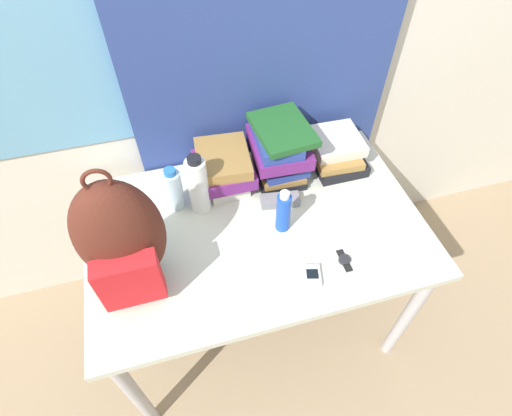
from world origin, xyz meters
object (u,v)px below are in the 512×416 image
object	(u,v)px
sports_bottle	(198,185)
water_bottle	(174,189)
backpack	(121,239)
book_stack_center	(279,149)
sunglasses_case	(280,200)
sunscreen_bottle	(283,212)
book_stack_left	(224,168)
wristwatch	(344,260)
book_stack_right	(335,150)
cell_phone	(312,275)

from	to	relation	value
sports_bottle	water_bottle	bearing A→B (deg)	158.41
backpack	book_stack_center	world-z (taller)	backpack
sports_bottle	sunglasses_case	size ratio (longest dim) A/B	1.65
book_stack_center	water_bottle	world-z (taller)	book_stack_center
sunscreen_bottle	sunglasses_case	world-z (taller)	sunscreen_bottle
sunscreen_bottle	sunglasses_case	size ratio (longest dim) A/B	1.20
book_stack_center	water_bottle	size ratio (longest dim) A/B	1.50
book_stack_center	sunscreen_bottle	size ratio (longest dim) A/B	1.53
book_stack_left	sunglasses_case	size ratio (longest dim) A/B	1.59
book_stack_left	wristwatch	bearing A→B (deg)	-56.37
sports_bottle	book_stack_center	bearing A→B (deg)	16.95
book_stack_right	water_bottle	distance (m)	0.68
backpack	wristwatch	size ratio (longest dim) A/B	5.37
book_stack_center	book_stack_right	xyz separation A→B (m)	(0.25, -0.00, -0.07)
sunscreen_bottle	wristwatch	distance (m)	0.27
water_bottle	sports_bottle	size ratio (longest dim) A/B	0.74
backpack	cell_phone	distance (m)	0.62
water_bottle	sports_bottle	world-z (taller)	sports_bottle
book_stack_center	wristwatch	xyz separation A→B (m)	(0.09, -0.48, -0.12)
sports_bottle	sunscreen_bottle	distance (m)	0.32
water_bottle	cell_phone	xyz separation A→B (m)	(0.39, -0.44, -0.08)
sports_bottle	sunscreen_bottle	world-z (taller)	sports_bottle
cell_phone	book_stack_left	bearing A→B (deg)	110.27
book_stack_center	sunglasses_case	size ratio (longest dim) A/B	1.84
book_stack_center	sunglasses_case	bearing A→B (deg)	-104.84
book_stack_left	sunglasses_case	world-z (taller)	book_stack_left
sunglasses_case	backpack	bearing A→B (deg)	-162.93
book_stack_center	book_stack_right	bearing A→B (deg)	-0.26
sunscreen_bottle	cell_phone	size ratio (longest dim) A/B	2.02
book_stack_right	wristwatch	xyz separation A→B (m)	(-0.16, -0.48, -0.05)
backpack	book_stack_left	world-z (taller)	backpack
book_stack_center	sports_bottle	xyz separation A→B (m)	(-0.34, -0.10, -0.00)
book_stack_left	sports_bottle	world-z (taller)	sports_bottle
book_stack_center	water_bottle	bearing A→B (deg)	-170.90
sports_bottle	sunscreen_bottle	xyz separation A→B (m)	(0.27, -0.18, -0.04)
sunscreen_bottle	cell_phone	distance (m)	0.24
wristwatch	book_stack_center	bearing A→B (deg)	100.56
sunglasses_case	cell_phone	bearing A→B (deg)	-89.32
sports_bottle	book_stack_right	bearing A→B (deg)	9.90
book_stack_center	wristwatch	world-z (taller)	book_stack_center
water_bottle	wristwatch	world-z (taller)	water_bottle
cell_phone	sunglasses_case	distance (m)	0.34
book_stack_right	sunglasses_case	world-z (taller)	book_stack_right
backpack	sports_bottle	xyz separation A→B (m)	(0.27, 0.24, -0.09)
backpack	sports_bottle	distance (m)	0.37
book_stack_left	sports_bottle	size ratio (longest dim) A/B	0.96
sunglasses_case	wristwatch	bearing A→B (deg)	-66.64
water_bottle	cell_phone	world-z (taller)	water_bottle
sunscreen_bottle	sunglasses_case	bearing A→B (deg)	76.27
book_stack_right	cell_phone	world-z (taller)	book_stack_right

